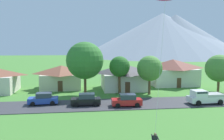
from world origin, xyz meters
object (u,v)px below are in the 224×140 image
object	(u,v)px
parked_car_blue_mid_west	(44,99)
parked_car_red_mid_east	(127,100)
tree_left_of_center	(85,61)
pickup_truck_white_west_side	(205,97)
house_left_center	(62,76)
tree_right_of_center	(120,67)
tree_near_left	(150,68)
house_right_center	(173,72)
house_leftmost	(124,76)
tree_center	(219,68)
parked_car_black_west_end	(86,100)

from	to	relation	value
parked_car_blue_mid_west	parked_car_red_mid_east	xyz separation A→B (m)	(11.82, -2.49, 0.00)
tree_left_of_center	pickup_truck_white_west_side	size ratio (longest dim) A/B	1.75
house_left_center	tree_right_of_center	world-z (taller)	tree_right_of_center
tree_near_left	pickup_truck_white_west_side	size ratio (longest dim) A/B	1.29
house_right_center	pickup_truck_white_west_side	xyz separation A→B (m)	(-1.65, -16.51, -1.83)
house_leftmost	tree_center	bearing A→B (deg)	-16.17
parked_car_blue_mid_west	parked_car_red_mid_east	world-z (taller)	same
tree_left_of_center	pickup_truck_white_west_side	world-z (taller)	tree_left_of_center
tree_right_of_center	pickup_truck_white_west_side	distance (m)	14.72
house_right_center	parked_car_black_west_end	world-z (taller)	house_right_center
pickup_truck_white_west_side	house_left_center	bearing A→B (deg)	144.59
tree_left_of_center	tree_right_of_center	xyz separation A→B (m)	(6.03, 0.45, -1.19)
house_left_center	parked_car_black_west_end	bearing A→B (deg)	-72.16
house_leftmost	tree_near_left	world-z (taller)	tree_near_left
house_left_center	parked_car_black_west_end	xyz separation A→B (m)	(4.59, -14.25, -1.52)
house_left_center	tree_left_of_center	bearing A→B (deg)	-58.07
parked_car_blue_mid_west	tree_near_left	bearing A→B (deg)	16.10
house_leftmost	tree_center	xyz separation A→B (m)	(16.97, -4.92, 1.82)
house_leftmost	tree_near_left	xyz separation A→B (m)	(3.55, -5.67, 2.03)
pickup_truck_white_west_side	tree_right_of_center	bearing A→B (deg)	142.46
tree_center	pickup_truck_white_west_side	bearing A→B (deg)	-131.03
house_right_center	tree_left_of_center	distance (m)	20.93
tree_left_of_center	parked_car_blue_mid_west	size ratio (longest dim) A/B	2.15
parked_car_blue_mid_west	tree_right_of_center	bearing A→B (deg)	26.45
tree_left_of_center	parked_car_black_west_end	xyz separation A→B (m)	(0.01, -6.91, -5.16)
parked_car_blue_mid_west	pickup_truck_white_west_side	size ratio (longest dim) A/B	0.81
pickup_truck_white_west_side	tree_near_left	bearing A→B (deg)	128.89
house_left_center	parked_car_blue_mid_west	xyz separation A→B (m)	(-1.53, -12.93, -1.52)
house_right_center	parked_car_blue_mid_west	bearing A→B (deg)	-151.02
house_leftmost	house_right_center	world-z (taller)	house_right_center
house_leftmost	house_left_center	distance (m)	12.41
house_leftmost	tree_left_of_center	size ratio (longest dim) A/B	0.98
tree_left_of_center	house_right_center	bearing A→B (deg)	23.62
tree_near_left	tree_right_of_center	distance (m)	5.25
tree_center	tree_right_of_center	xyz separation A→B (m)	(-18.56, 0.30, 0.47)
house_leftmost	house_right_center	size ratio (longest dim) A/B	0.88
house_right_center	tree_right_of_center	world-z (taller)	tree_right_of_center
house_left_center	parked_car_red_mid_east	size ratio (longest dim) A/B	1.94
pickup_truck_white_west_side	parked_car_blue_mid_west	bearing A→B (deg)	173.59
tree_near_left	parked_car_black_west_end	world-z (taller)	tree_near_left
parked_car_blue_mid_west	tree_left_of_center	bearing A→B (deg)	42.47
house_leftmost	house_left_center	size ratio (longest dim) A/B	1.09
tree_near_left	tree_center	xyz separation A→B (m)	(13.42, 0.75, -0.22)
tree_near_left	house_left_center	bearing A→B (deg)	153.23
pickup_truck_white_west_side	house_leftmost	bearing A→B (deg)	126.10
house_right_center	tree_center	bearing A→B (deg)	-55.35
house_left_center	tree_near_left	distance (m)	17.77
parked_car_blue_mid_west	parked_car_red_mid_east	distance (m)	12.09
house_left_center	parked_car_red_mid_east	world-z (taller)	house_left_center
parked_car_blue_mid_west	parked_car_black_west_end	bearing A→B (deg)	-12.16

